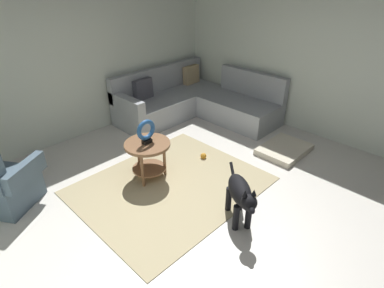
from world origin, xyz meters
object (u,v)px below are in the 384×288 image
at_px(dog_bed_mat, 284,149).
at_px(dog, 241,194).
at_px(torus_sculpture, 146,131).
at_px(sectional_couch, 195,102).
at_px(dog_toy_ball, 203,156).
at_px(side_table, 148,151).
at_px(armchair, 0,184).

bearing_deg(dog_bed_mat, dog, -166.36).
relative_size(torus_sculpture, dog, 0.46).
xyz_separation_m(sectional_couch, dog_toy_ball, (-1.03, -1.17, -0.24)).
distance_m(side_table, dog_toy_ball, 0.97).
bearing_deg(armchair, dog_toy_ball, 36.53).
xyz_separation_m(armchair, dog_bed_mat, (3.48, -1.73, -0.28)).
relative_size(armchair, dog, 1.41).
bearing_deg(side_table, armchair, 154.30).
bearing_deg(dog_bed_mat, side_table, 153.03).
bearing_deg(dog, torus_sculpture, -46.39).
height_order(side_table, dog, dog).
height_order(sectional_couch, dog_toy_ball, sectional_couch).
distance_m(side_table, dog_bed_mat, 2.17).
xyz_separation_m(armchair, dog_toy_ball, (2.45, -0.96, -0.28)).
xyz_separation_m(sectional_couch, torus_sculpture, (-1.91, -0.97, 0.42)).
bearing_deg(dog_toy_ball, torus_sculpture, 167.17).
bearing_deg(dog, side_table, -46.39).
xyz_separation_m(dog, dog_toy_ball, (0.71, 1.19, -0.33)).
bearing_deg(sectional_couch, side_table, -152.98).
height_order(torus_sculpture, dog_bed_mat, torus_sculpture).
xyz_separation_m(armchair, torus_sculpture, (1.58, -0.76, 0.39)).
relative_size(side_table, dog_toy_ball, 6.56).
xyz_separation_m(sectional_couch, dog, (-1.75, -2.36, 0.09)).
distance_m(side_table, torus_sculpture, 0.29).
xyz_separation_m(sectional_couch, side_table, (-1.91, -0.97, 0.13)).
height_order(sectional_couch, dog, sectional_couch).
xyz_separation_m(sectional_couch, armchair, (-3.49, -0.21, 0.03)).
relative_size(sectional_couch, dog_bed_mat, 2.81).
distance_m(torus_sculpture, dog_toy_ball, 1.12).
height_order(torus_sculpture, dog_toy_ball, torus_sculpture).
bearing_deg(side_table, sectional_couch, 27.02).
height_order(armchair, dog_bed_mat, armchair).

